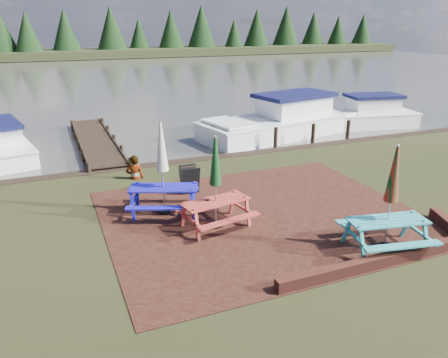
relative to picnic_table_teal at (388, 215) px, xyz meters
name	(u,v)px	position (x,y,z in m)	size (l,w,h in m)	color
ground	(278,230)	(-1.93, 1.96, -0.95)	(120.00, 120.00, 0.00)	black
paving	(262,216)	(-1.93, 2.96, -0.94)	(9.00, 7.50, 0.02)	#391812
brick_wall	(404,251)	(0.21, -0.46, -0.80)	(6.21, 1.79, 0.30)	#4C1E16
water	(100,78)	(-1.93, 38.96, -0.95)	(120.00, 60.00, 0.02)	#413E37
far_treeline	(73,35)	(-1.93, 67.96, 2.33)	(120.00, 10.00, 8.10)	black
picnic_table_teal	(388,215)	(0.00, 0.00, 0.00)	(2.24, 2.07, 2.70)	teal
picnic_table_red	(216,197)	(-3.45, 2.81, -0.04)	(2.13, 1.96, 2.59)	#B2352D
picnic_table_blue	(163,183)	(-4.54, 4.24, 0.02)	(2.50, 2.37, 2.76)	#1D18B7
chalkboard	(190,180)	(-3.34, 5.47, -0.46)	(0.59, 0.56, 0.94)	black
jetty	(96,141)	(-5.43, 13.23, -0.83)	(1.76, 9.08, 1.00)	black
boat_near	(282,122)	(3.75, 11.90, -0.46)	(8.99, 4.67, 2.32)	white
boat_far	(362,116)	(8.87, 11.89, -0.56)	(6.60, 3.36, 1.96)	white
person	(134,156)	(-4.74, 7.59, -0.07)	(0.64, 0.42, 1.76)	gray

